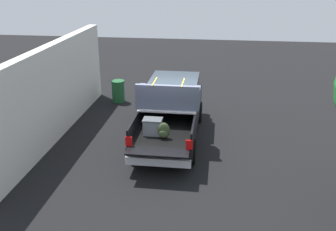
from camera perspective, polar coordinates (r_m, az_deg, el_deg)
ground_plane at (r=13.95m, az=0.32°, el=-3.33°), size 40.00×40.00×0.00m
pickup_truck at (r=13.92m, az=0.51°, el=0.94°), size 6.05×2.08×2.23m
building_facade at (r=14.08m, az=-16.64°, el=3.19°), size 9.89×0.36×3.30m
trash_can at (r=17.67m, az=-7.33°, el=3.58°), size 0.60×0.60×0.98m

